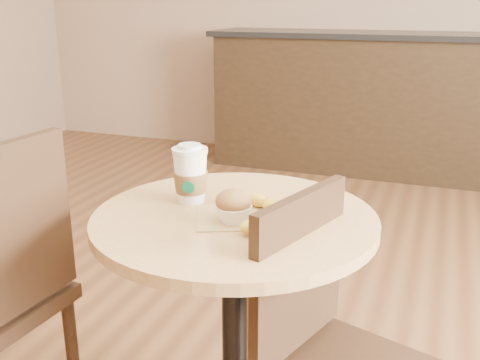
% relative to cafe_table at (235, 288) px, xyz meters
% --- Properties ---
extents(cafe_table, '(0.72, 0.72, 0.75)m').
position_rel_cafe_table_xyz_m(cafe_table, '(0.00, 0.00, 0.00)').
color(cafe_table, black).
rests_on(cafe_table, ground).
extents(chair_right, '(0.47, 0.47, 0.85)m').
position_rel_cafe_table_xyz_m(chair_right, '(0.29, -0.10, -0.07)').
color(chair_right, '#311F11').
rests_on(chair_right, ground).
extents(service_counter, '(2.30, 0.65, 1.04)m').
position_rel_cafe_table_xyz_m(service_counter, '(-0.12, 3.07, -0.02)').
color(service_counter, black).
rests_on(service_counter, ground).
extents(kraft_bag, '(0.29, 0.26, 0.00)m').
position_rel_cafe_table_xyz_m(kraft_bag, '(0.03, -0.01, 0.21)').
color(kraft_bag, '#A88651').
rests_on(kraft_bag, cafe_table).
extents(coffee_cup, '(0.09, 0.10, 0.16)m').
position_rel_cafe_table_xyz_m(coffee_cup, '(-0.14, 0.05, 0.28)').
color(coffee_cup, white).
rests_on(coffee_cup, cafe_table).
extents(muffin, '(0.09, 0.09, 0.08)m').
position_rel_cafe_table_xyz_m(muffin, '(0.02, -0.05, 0.25)').
color(muffin, white).
rests_on(muffin, kraft_bag).
extents(banana, '(0.27, 0.30, 0.04)m').
position_rel_cafe_table_xyz_m(banana, '(0.05, -0.02, 0.23)').
color(banana, yellow).
rests_on(banana, kraft_bag).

